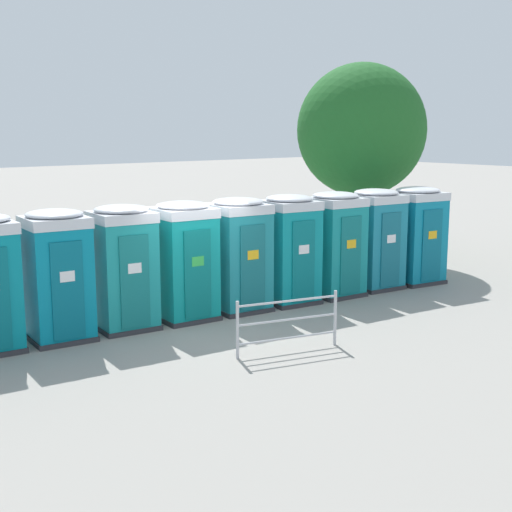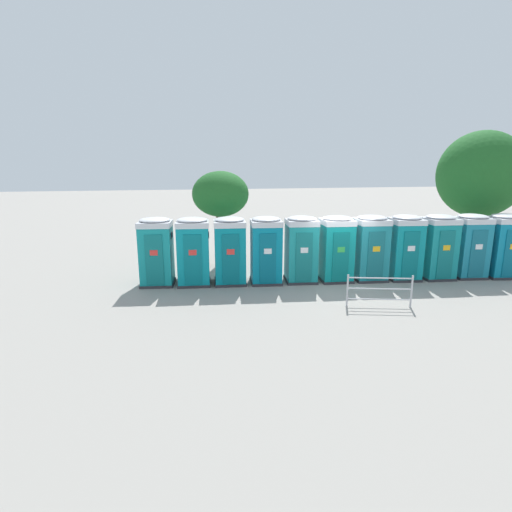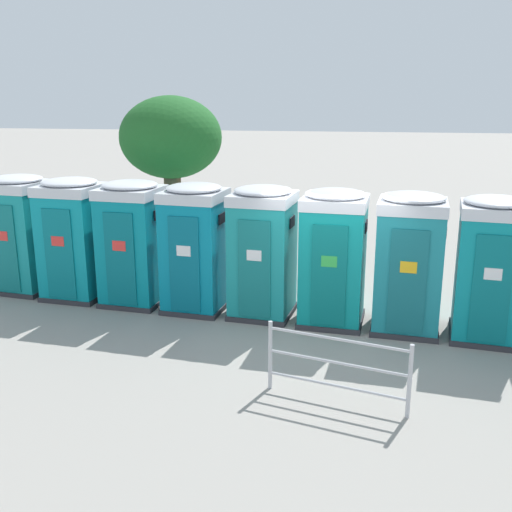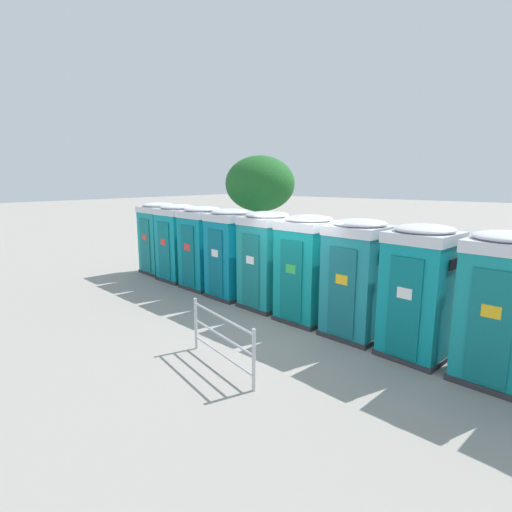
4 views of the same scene
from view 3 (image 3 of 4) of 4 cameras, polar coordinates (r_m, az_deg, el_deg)
name	(u,v)px [view 3 (image 3 of 4)]	position (r m, az deg, el deg)	size (l,w,h in m)	color
ground_plane	(329,327)	(11.30, 6.93, -6.69)	(120.00, 120.00, 0.00)	gray
portapotty_0	(21,233)	(13.92, -21.49, 2.06)	(1.34, 1.33, 2.54)	#2D2D33
portapotty_1	(74,238)	(13.08, -16.95, 1.67)	(1.31, 1.29, 2.54)	#2D2D33
portapotty_2	(133,242)	(12.40, -11.65, 1.30)	(1.28, 1.29, 2.54)	#2D2D33
portapotty_3	(195,247)	(11.83, -5.81, 0.87)	(1.27, 1.31, 2.54)	#2D2D33
portapotty_4	(263,251)	(11.45, 0.64, 0.47)	(1.29, 1.32, 2.54)	#2D2D33
portapotty_5	(333,257)	(11.15, 7.37, -0.06)	(1.27, 1.29, 2.54)	#2D2D33
portapotty_6	(409,262)	(11.06, 14.37, -0.56)	(1.31, 1.31, 2.54)	#2D2D33
portapotty_7	(490,268)	(11.09, 21.41, -1.10)	(1.30, 1.34, 2.54)	#2D2D33
street_tree_1	(171,140)	(14.71, -8.10, 10.85)	(2.44, 2.44, 4.16)	brown
event_barrier	(337,365)	(8.49, 7.69, -10.24)	(1.99, 0.57, 1.05)	#B7B7BC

